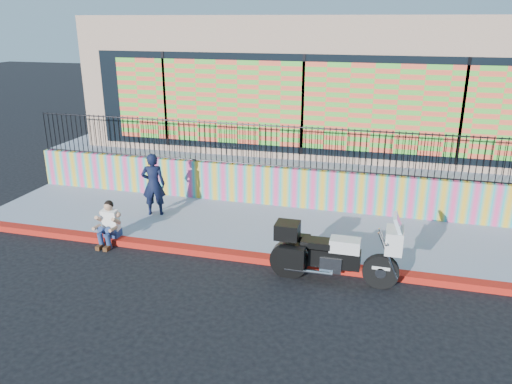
% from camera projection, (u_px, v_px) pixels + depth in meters
% --- Properties ---
extents(ground, '(90.00, 90.00, 0.00)m').
position_uv_depth(ground, '(266.00, 262.00, 11.16)').
color(ground, black).
rests_on(ground, ground).
extents(red_curb, '(16.00, 0.30, 0.15)m').
position_uv_depth(red_curb, '(266.00, 259.00, 11.14)').
color(red_curb, '#A60B11').
rests_on(red_curb, ground).
extents(sidewalk, '(16.00, 3.00, 0.15)m').
position_uv_depth(sidewalk, '(282.00, 230.00, 12.64)').
color(sidewalk, gray).
rests_on(sidewalk, ground).
extents(mural_wall, '(16.00, 0.20, 1.10)m').
position_uv_depth(mural_wall, '(295.00, 188.00, 13.89)').
color(mural_wall, '#E83D7E').
rests_on(mural_wall, sidewalk).
extents(metal_fence, '(15.80, 0.04, 1.20)m').
position_uv_depth(metal_fence, '(296.00, 148.00, 13.51)').
color(metal_fence, black).
rests_on(metal_fence, mural_wall).
extents(elevated_platform, '(16.00, 10.00, 1.25)m').
position_uv_depth(elevated_platform, '(321.00, 147.00, 18.56)').
color(elevated_platform, gray).
rests_on(elevated_platform, ground).
extents(storefront_building, '(14.00, 8.06, 4.00)m').
position_uv_depth(storefront_building, '(323.00, 76.00, 17.50)').
color(storefront_building, '#A1816B').
rests_on(storefront_building, elevated_platform).
extents(police_motorcycle, '(2.59, 0.86, 1.61)m').
position_uv_depth(police_motorcycle, '(332.00, 252.00, 10.13)').
color(police_motorcycle, black).
rests_on(police_motorcycle, ground).
extents(police_officer, '(0.71, 0.57, 1.69)m').
position_uv_depth(police_officer, '(153.00, 184.00, 13.23)').
color(police_officer, black).
rests_on(police_officer, sidewalk).
extents(seated_man, '(0.54, 0.71, 1.06)m').
position_uv_depth(seated_man, '(108.00, 228.00, 11.87)').
color(seated_man, navy).
rests_on(seated_man, ground).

